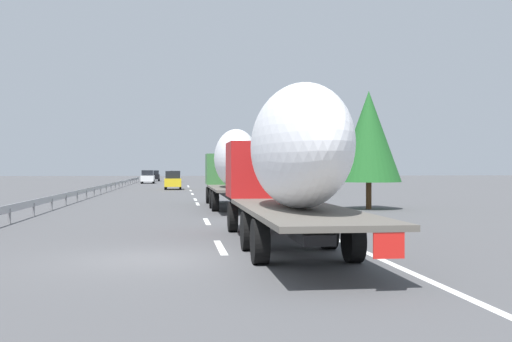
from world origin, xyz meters
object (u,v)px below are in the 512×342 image
Objects in this scene: car_yellow_coupe at (173,180)px; car_black_suv at (154,176)px; car_silver_hatch at (175,176)px; car_white_van at (148,177)px; truck_lead at (233,164)px; truck_trailing at (289,159)px; road_sign at (251,167)px.

car_black_suv is at bearing 4.76° from car_yellow_coupe.
car_silver_hatch is at bearing -156.37° from car_black_suv.
car_white_van is (-8.83, 3.87, 0.04)m from car_silver_hatch.
truck_trailing is (-17.24, 0.00, 0.02)m from truck_lead.
car_silver_hatch is 35.16m from car_yellow_coupe.
car_yellow_coupe reaches higher than car_black_suv.
car_yellow_coupe is at bearing 4.19° from truck_trailing.
truck_trailing is 35.23m from road_sign.
truck_lead reaches higher than road_sign.
truck_lead is 31.53m from car_yellow_coupe.
car_white_van is at bearing 14.87° from road_sign.
car_yellow_coupe is (31.30, 3.56, -1.46)m from truck_lead.
car_yellow_coupe is 15.06m from road_sign.
truck_trailing is at bearing -174.31° from car_white_van.
car_white_van is 0.96× the size of car_black_suv.
road_sign is (-13.44, -6.66, 1.33)m from car_yellow_coupe.
truck_trailing is at bearing -177.55° from car_silver_hatch.
truck_lead reaches higher than car_black_suv.
car_silver_hatch is at bearing 3.09° from truck_lead.
car_yellow_coupe is (-26.33, -3.90, -0.00)m from car_white_van.
truck_trailing is 75.25m from car_white_van.
car_white_van is 26.61m from car_yellow_coupe.
truck_trailing reaches higher than truck_lead.
truck_lead is 3.11× the size of car_black_suv.
car_black_suv is 1.31× the size of road_sign.
car_silver_hatch is 1.01× the size of car_yellow_coupe.
truck_lead is at bearing 170.15° from road_sign.
truck_trailing is 4.07× the size of road_sign.
truck_lead is 3.25× the size of car_white_van.
truck_trailing is 3.29× the size of car_yellow_coupe.
car_silver_hatch is (83.69, 3.58, -1.52)m from truck_trailing.
truck_lead is 4.05× the size of road_sign.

